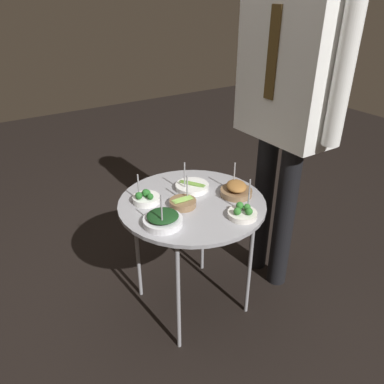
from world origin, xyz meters
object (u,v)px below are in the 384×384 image
Objects in this scene: bowl_broccoli_front_center at (243,213)px; bowl_asparagus_far_rim at (192,186)px; bowl_asparagus_front_right at (183,203)px; serving_cart at (192,209)px; bowl_roast_near_rim at (236,190)px; bowl_broccoli_center at (146,198)px; bowl_spinach_mid_left at (163,219)px; waiter_figure at (288,88)px.

bowl_broccoli_front_center is 0.34m from bowl_asparagus_far_rim.
bowl_asparagus_front_right is at bearing -47.19° from bowl_asparagus_far_rim.
bowl_roast_near_rim is (0.06, 0.21, 0.07)m from serving_cart.
bowl_roast_near_rim is at bearing 66.55° from bowl_broccoli_center.
bowl_roast_near_rim reaches higher than serving_cart.
serving_cart is 4.05× the size of bowl_broccoli_front_center.
bowl_asparagus_front_right is 0.85× the size of bowl_asparagus_far_rim.
bowl_broccoli_front_center is at bearing 37.47° from bowl_asparagus_front_right.
bowl_broccoli_center is at bearing 173.00° from bowl_spinach_mid_left.
bowl_broccoli_front_center is (0.24, 0.11, 0.06)m from serving_cart.
serving_cart is at bearing -106.52° from bowl_roast_near_rim.
waiter_figure reaches higher than serving_cart.
bowl_broccoli_center is (-0.17, -0.40, -0.01)m from bowl_roast_near_rim.
bowl_asparagus_front_right is 0.82× the size of bowl_spinach_mid_left.
waiter_figure is (0.03, 0.52, 0.51)m from serving_cart.
bowl_asparagus_far_rim is at bearing -106.59° from waiter_figure.
serving_cart is at bearing 115.12° from bowl_spinach_mid_left.
bowl_asparagus_front_right is 0.08× the size of waiter_figure.
serving_cart is at bearing -154.66° from bowl_broccoli_front_center.
bowl_asparagus_far_rim reaches higher than serving_cart.
bowl_spinach_mid_left reaches higher than bowl_asparagus_far_rim.
bowl_roast_near_rim is 0.92× the size of bowl_broccoli_front_center.
bowl_spinach_mid_left is (0.21, -0.03, 0.00)m from bowl_broccoli_center.
bowl_spinach_mid_left is (0.20, -0.28, 0.01)m from bowl_asparagus_far_rim.
serving_cart is 0.23m from bowl_broccoli_center.
bowl_broccoli_front_center reaches higher than bowl_asparagus_far_rim.
bowl_roast_near_rim is 0.43m from bowl_spinach_mid_left.
serving_cart is at bearing 102.74° from bowl_asparagus_front_right.
bowl_roast_near_rim is 0.09× the size of waiter_figure.
bowl_broccoli_front_center is 1.03× the size of bowl_asparagus_far_rim.
bowl_roast_near_rim is 0.54m from waiter_figure.
bowl_broccoli_center is (-0.01, -0.25, 0.01)m from bowl_asparagus_far_rim.
bowl_broccoli_front_center is (0.22, 0.17, 0.00)m from bowl_asparagus_front_right.
bowl_asparagus_far_rim is at bearing -138.61° from bowl_roast_near_rim.
serving_cart is at bearing -33.00° from bowl_asparagus_far_rim.
bowl_asparagus_front_right is 0.28m from bowl_roast_near_rim.
bowl_roast_near_rim is at bearing -84.08° from waiter_figure.
bowl_broccoli_front_center reaches higher than bowl_broccoli_center.
bowl_broccoli_center is 0.21m from bowl_spinach_mid_left.
bowl_broccoli_center is (-0.11, -0.19, 0.07)m from serving_cart.
bowl_spinach_mid_left is at bearing -64.88° from serving_cart.
bowl_roast_near_rim is 0.91× the size of bowl_spinach_mid_left.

